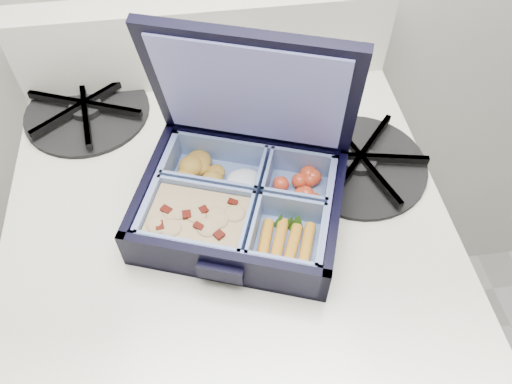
{
  "coord_description": "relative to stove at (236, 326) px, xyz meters",
  "views": [
    {
      "loc": [
        -0.38,
        1.33,
        1.3
      ],
      "look_at": [
        -0.33,
        1.69,
        0.84
      ],
      "focal_mm": 35.0,
      "sensor_mm": 36.0,
      "label": 1
    }
  ],
  "objects": [
    {
      "name": "fork",
      "position": [
        0.12,
        0.11,
        0.41
      ],
      "size": [
        0.09,
        0.17,
        0.01
      ],
      "primitive_type": null,
      "rotation": [
        0.0,
        0.0,
        -0.42
      ],
      "color": "#AFAFAF",
      "rests_on": "stove"
    },
    {
      "name": "bento_box",
      "position": [
        0.02,
        -0.03,
        0.43
      ],
      "size": [
        0.28,
        0.25,
        0.05
      ],
      "primitive_type": null,
      "rotation": [
        0.0,
        0.0,
        -0.35
      ],
      "color": "black",
      "rests_on": "stove"
    },
    {
      "name": "burner_grate",
      "position": [
        0.18,
        0.03,
        0.42
      ],
      "size": [
        0.21,
        0.21,
        0.03
      ],
      "primitive_type": "cylinder",
      "rotation": [
        0.0,
        0.0,
        -0.2
      ],
      "color": "black",
      "rests_on": "stove"
    },
    {
      "name": "stove",
      "position": [
        0.0,
        0.0,
        0.0
      ],
      "size": [
        0.54,
        0.54,
        0.81
      ],
      "primitive_type": null,
      "color": "silver",
      "rests_on": "floor"
    },
    {
      "name": "burner_grate_rear",
      "position": [
        -0.18,
        0.18,
        0.41
      ],
      "size": [
        0.23,
        0.23,
        0.02
      ],
      "primitive_type": "cylinder",
      "rotation": [
        0.0,
        0.0,
        -0.38
      ],
      "color": "black",
      "rests_on": "stove"
    }
  ]
}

